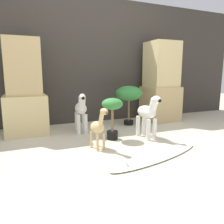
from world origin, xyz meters
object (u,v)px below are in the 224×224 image
potted_palm_back (112,110)px  giraffe_figurine (98,126)px  zebra_right (148,114)px  zebra_left (81,110)px  surfboard (156,156)px  potted_palm_front (129,95)px

potted_palm_back → giraffe_figurine: bearing=-135.7°
zebra_right → giraffe_figurine: zebra_right is taller
giraffe_figurine → potted_palm_back: size_ratio=0.90×
zebra_left → surfboard: (0.48, -1.29, -0.33)m
giraffe_figurine → potted_palm_front: bearing=47.3°
zebra_right → potted_palm_back: size_ratio=1.07×
zebra_left → potted_palm_back: (0.29, -0.51, 0.06)m
zebra_left → potted_palm_front: (0.89, 0.16, 0.18)m
potted_palm_back → surfboard: 0.90m
zebra_right → zebra_left: (-0.76, 0.65, 0.00)m
giraffe_figurine → surfboard: bearing=-44.9°
zebra_right → giraffe_figurine: size_ratio=1.19×
zebra_left → potted_palm_front: 0.92m
zebra_left → potted_palm_front: size_ratio=0.89×
giraffe_figurine → potted_palm_back: 0.45m
giraffe_figurine → potted_palm_back: potted_palm_back is taller
zebra_left → potted_palm_back: size_ratio=1.07×
surfboard → giraffe_figurine: bearing=135.1°
potted_palm_back → surfboard: (0.18, -0.78, -0.39)m
zebra_left → potted_palm_back: zebra_left is taller
zebra_left → giraffe_figurine: bearing=-90.7°
giraffe_figurine → surfboard: 0.74m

